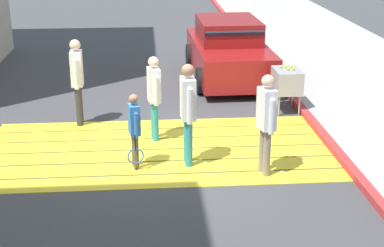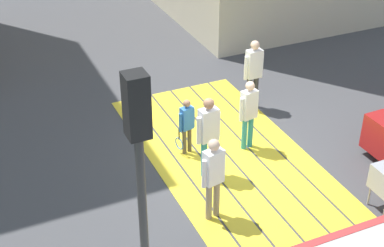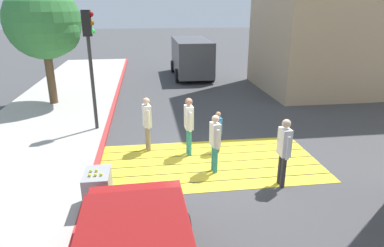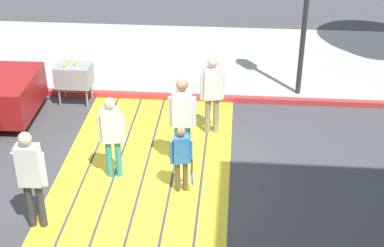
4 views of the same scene
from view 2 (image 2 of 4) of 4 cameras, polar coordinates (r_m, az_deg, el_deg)
ground_plane at (r=12.63m, az=3.41°, el=-3.01°), size 120.00×120.00×0.00m
crosswalk_stripes at (r=12.63m, az=3.41°, el=-2.99°), size 6.40×3.25×0.01m
curb_painted at (r=10.47m, az=11.72°, el=-11.88°), size 0.16×40.00×0.13m
traffic_light_corner at (r=7.17m, az=-5.29°, el=-3.60°), size 0.39×0.28×4.24m
pedestrian_adult_lead at (r=13.95m, az=6.15°, el=5.36°), size 0.24×0.52×1.80m
pedestrian_adult_trailing at (r=11.40m, az=1.64°, el=-0.82°), size 0.26×0.52×1.80m
pedestrian_adult_side at (r=10.32m, az=2.13°, el=-5.00°), size 0.29×0.50×1.73m
pedestrian_teen_behind at (r=12.37m, az=5.67°, el=1.33°), size 0.26×0.48×1.65m
pedestrian_child_with_racket at (r=12.24m, az=-0.55°, el=-0.01°), size 0.28×0.43×1.32m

